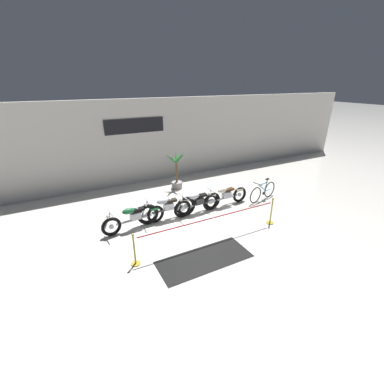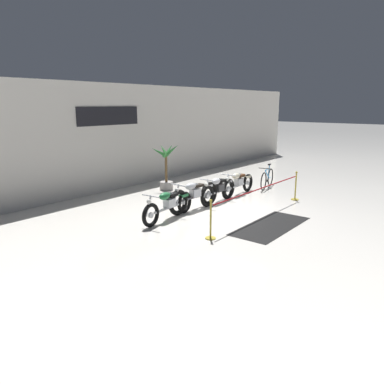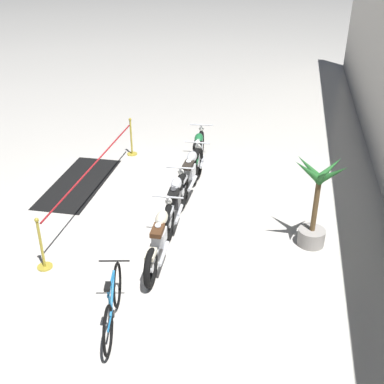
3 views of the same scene
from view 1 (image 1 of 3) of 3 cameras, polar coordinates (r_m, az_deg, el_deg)
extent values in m
plane|color=silver|center=(9.88, -0.19, -6.71)|extent=(120.00, 120.00, 0.00)
cube|color=silver|center=(13.61, -10.22, 10.99)|extent=(28.00, 0.25, 4.20)
cube|color=black|center=(13.18, -12.60, 14.16)|extent=(2.92, 0.04, 0.70)
torus|color=black|center=(9.35, -17.47, -7.35)|extent=(0.71, 0.18, 0.70)
torus|color=black|center=(9.80, -8.10, -4.90)|extent=(0.71, 0.18, 0.70)
cylinder|color=silver|center=(9.35, -17.47, -7.35)|extent=(0.17, 0.09, 0.16)
cylinder|color=silver|center=(9.80, -8.10, -4.90)|extent=(0.17, 0.09, 0.16)
cylinder|color=silver|center=(9.20, -18.22, -5.97)|extent=(0.31, 0.08, 0.59)
cube|color=silver|center=(9.48, -12.47, -5.20)|extent=(0.38, 0.25, 0.26)
cylinder|color=silver|center=(9.38, -12.81, -4.19)|extent=(0.19, 0.13, 0.24)
cylinder|color=silver|center=(9.40, -12.34, -4.07)|extent=(0.19, 0.13, 0.24)
cylinder|color=silver|center=(9.75, -11.05, -5.16)|extent=(0.70, 0.13, 0.07)
cube|color=#ADAFB5|center=(9.53, -12.68, -6.01)|extent=(1.34, 0.18, 0.06)
ellipsoid|color=#1E6B38|center=(9.30, -13.93, -4.14)|extent=(0.48, 0.26, 0.22)
cube|color=black|center=(9.42, -11.85, -3.84)|extent=(0.42, 0.24, 0.09)
cube|color=#1E6B38|center=(9.67, -8.45, -3.68)|extent=(0.33, 0.19, 0.08)
cylinder|color=silver|center=(9.10, -17.77, -4.34)|extent=(0.09, 0.62, 0.04)
sphere|color=silver|center=(9.14, -18.14, -5.23)|extent=(0.14, 0.14, 0.14)
torus|color=black|center=(9.70, -9.79, -4.93)|extent=(0.83, 0.17, 0.82)
torus|color=black|center=(10.15, -1.37, -3.20)|extent=(0.83, 0.17, 0.82)
cylinder|color=silver|center=(9.70, -9.79, -4.93)|extent=(0.19, 0.09, 0.19)
cylinder|color=silver|center=(10.15, -1.37, -3.20)|extent=(0.19, 0.09, 0.19)
cylinder|color=silver|center=(9.55, -10.42, -3.53)|extent=(0.30, 0.07, 0.59)
cube|color=silver|center=(9.84, -5.24, -3.17)|extent=(0.37, 0.23, 0.26)
cylinder|color=silver|center=(9.74, -5.51, -2.17)|extent=(0.18, 0.12, 0.24)
cylinder|color=silver|center=(9.77, -5.06, -2.08)|extent=(0.18, 0.12, 0.24)
cylinder|color=silver|center=(10.12, -3.90, -3.24)|extent=(0.70, 0.09, 0.07)
cube|color=#47474C|center=(9.89, -5.49, -3.95)|extent=(1.24, 0.10, 0.06)
ellipsoid|color=#B7BABF|center=(9.66, -6.58, -2.05)|extent=(0.47, 0.23, 0.22)
cube|color=black|center=(9.79, -4.58, -1.88)|extent=(0.41, 0.21, 0.09)
cube|color=#B7BABF|center=(10.01, -1.65, -1.79)|extent=(0.32, 0.17, 0.08)
cylinder|color=silver|center=(9.46, -9.90, -1.97)|extent=(0.06, 0.62, 0.04)
sphere|color=silver|center=(9.50, -10.30, -2.82)|extent=(0.14, 0.14, 0.14)
torus|color=black|center=(10.06, -2.13, -3.77)|extent=(0.74, 0.16, 0.74)
torus|color=black|center=(10.72, 4.59, -2.00)|extent=(0.74, 0.16, 0.74)
cylinder|color=silver|center=(10.06, -2.13, -3.77)|extent=(0.18, 0.09, 0.17)
cylinder|color=silver|center=(10.72, 4.59, -2.00)|extent=(0.18, 0.09, 0.17)
cylinder|color=silver|center=(9.89, -2.62, -2.43)|extent=(0.31, 0.07, 0.59)
cube|color=#2D2D30|center=(10.32, 1.58, -2.00)|extent=(0.37, 0.24, 0.26)
cylinder|color=#2D2D30|center=(10.22, 1.40, -1.04)|extent=(0.18, 0.12, 0.24)
cylinder|color=#2D2D30|center=(10.26, 1.79, -0.94)|extent=(0.18, 0.12, 0.24)
cylinder|color=silver|center=(10.64, 2.56, -2.05)|extent=(0.70, 0.11, 0.07)
cube|color=#ADAFB5|center=(10.36, 1.34, -2.76)|extent=(1.14, 0.12, 0.06)
ellipsoid|color=#B7BABF|center=(10.11, 0.49, -0.96)|extent=(0.47, 0.24, 0.22)
cube|color=black|center=(10.29, 2.21, -0.74)|extent=(0.41, 0.22, 0.09)
cube|color=#B7BABF|center=(10.59, 4.41, -0.78)|extent=(0.33, 0.18, 0.08)
cylinder|color=silver|center=(9.82, -2.08, -0.89)|extent=(0.07, 0.62, 0.04)
sphere|color=silver|center=(9.85, -2.48, -1.73)|extent=(0.14, 0.14, 0.14)
torus|color=black|center=(10.64, 4.09, -2.29)|extent=(0.71, 0.15, 0.70)
torus|color=black|center=(11.51, 10.52, -0.58)|extent=(0.71, 0.15, 0.70)
cylinder|color=silver|center=(10.64, 4.09, -2.29)|extent=(0.17, 0.09, 0.16)
cylinder|color=silver|center=(11.51, 10.52, -0.58)|extent=(0.17, 0.09, 0.16)
cylinder|color=silver|center=(10.48, 3.72, -1.00)|extent=(0.31, 0.07, 0.59)
cube|color=silver|center=(11.02, 7.68, -0.59)|extent=(0.37, 0.24, 0.26)
cylinder|color=silver|center=(10.92, 7.57, 0.32)|extent=(0.18, 0.12, 0.24)
cylinder|color=silver|center=(10.96, 7.91, 0.41)|extent=(0.18, 0.12, 0.24)
cylinder|color=silver|center=(11.35, 8.43, -0.68)|extent=(0.70, 0.10, 0.07)
cube|color=#ADAFB5|center=(11.05, 7.44, -1.31)|extent=(1.24, 0.12, 0.06)
ellipsoid|color=beige|center=(10.79, 6.78, 0.42)|extent=(0.47, 0.24, 0.22)
cube|color=#4C2D19|center=(11.01, 8.28, 0.59)|extent=(0.41, 0.22, 0.09)
cube|color=beige|center=(11.38, 10.42, 0.52)|extent=(0.33, 0.17, 0.08)
cylinder|color=silver|center=(10.43, 4.27, 0.46)|extent=(0.07, 0.62, 0.04)
sphere|color=silver|center=(10.44, 3.88, -0.34)|extent=(0.14, 0.14, 0.14)
torus|color=black|center=(11.55, 13.93, -0.71)|extent=(0.73, 0.20, 0.74)
torus|color=black|center=(12.33, 16.84, 0.54)|extent=(0.73, 0.20, 0.74)
cylinder|color=#1E75B7|center=(11.81, 15.40, 0.85)|extent=(0.59, 0.16, 0.43)
cylinder|color=#1E75B7|center=(11.78, 15.65, 1.81)|extent=(0.55, 0.15, 0.04)
cylinder|color=#1E75B7|center=(11.98, 16.15, 1.49)|extent=(0.15, 0.07, 0.55)
cube|color=black|center=(11.91, 16.41, 2.79)|extent=(0.19, 0.12, 0.05)
cylinder|color=#1E75B7|center=(12.17, 16.28, 0.30)|extent=(0.45, 0.12, 0.03)
cylinder|color=black|center=(11.40, 14.37, 1.76)|extent=(0.13, 0.48, 0.03)
cylinder|color=black|center=(12.03, 15.61, -0.32)|extent=(0.13, 0.07, 0.12)
cylinder|color=gray|center=(12.88, -3.36, 1.57)|extent=(0.53, 0.53, 0.33)
cylinder|color=brown|center=(12.63, -3.44, 4.56)|extent=(0.10, 0.10, 1.09)
cone|color=#286B2D|center=(12.53, -2.66, 7.86)|extent=(0.60, 0.24, 0.52)
cone|color=#286B2D|center=(12.63, -3.52, 7.96)|extent=(0.34, 0.57, 0.55)
cone|color=#286B2D|center=(12.49, -4.72, 7.53)|extent=(0.57, 0.54, 0.50)
cone|color=#286B2D|center=(12.19, -4.22, 7.00)|extent=(0.62, 0.59, 0.46)
cone|color=#286B2D|center=(12.26, -2.63, 7.61)|extent=(0.38, 0.61, 0.61)
cylinder|color=gold|center=(8.04, -12.38, -15.27)|extent=(0.28, 0.28, 0.03)
cylinder|color=gold|center=(7.75, -12.69, -12.45)|extent=(0.05, 0.05, 0.95)
sphere|color=gold|center=(7.47, -13.05, -9.25)|extent=(0.08, 0.08, 0.08)
cylinder|color=maroon|center=(8.39, 4.46, -5.81)|extent=(4.99, 0.04, 0.04)
cylinder|color=gold|center=(10.26, 16.89, -6.54)|extent=(0.28, 0.28, 0.03)
cylinder|color=gold|center=(10.03, 17.22, -4.13)|extent=(0.05, 0.05, 0.95)
sphere|color=gold|center=(9.81, 17.58, -1.46)|extent=(0.08, 0.08, 0.08)
cube|color=black|center=(8.05, 2.80, -14.67)|extent=(2.90, 1.22, 0.01)
camera|label=2|loc=(6.37, -102.45, -21.07)|focal=35.00mm
camera|label=3|loc=(16.47, 26.63, 22.74)|focal=45.00mm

